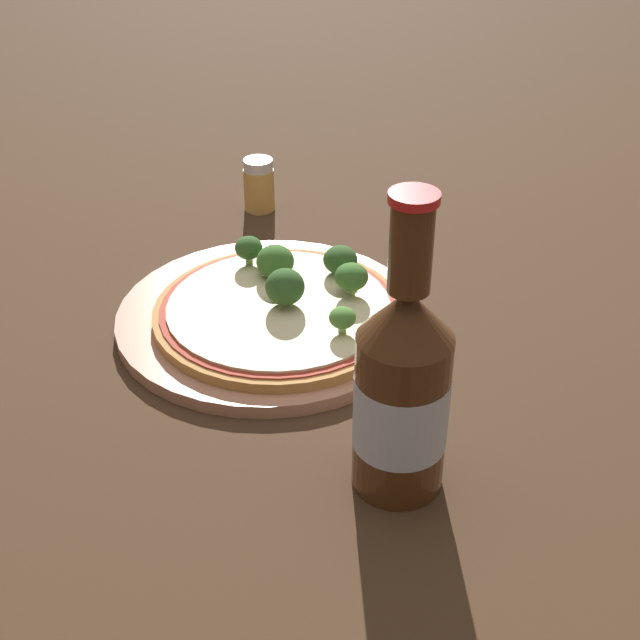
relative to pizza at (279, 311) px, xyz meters
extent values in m
plane|color=#3D2819|center=(-0.03, 0.02, -0.02)|extent=(3.00, 3.00, 0.00)
cylinder|color=tan|center=(-0.01, 0.00, -0.01)|extent=(0.28, 0.28, 0.01)
cylinder|color=#B77F42|center=(0.00, 0.00, 0.00)|extent=(0.23, 0.23, 0.01)
cylinder|color=maroon|center=(0.00, 0.00, 0.00)|extent=(0.21, 0.21, 0.00)
cylinder|color=beige|center=(0.00, 0.00, 0.00)|extent=(0.20, 0.20, 0.00)
cylinder|color=#89A866|center=(-0.08, 0.02, 0.01)|extent=(0.01, 0.01, 0.01)
ellipsoid|color=#2D5123|center=(-0.08, 0.02, 0.02)|extent=(0.03, 0.03, 0.02)
cylinder|color=#89A866|center=(-0.05, 0.03, 0.01)|extent=(0.01, 0.01, 0.01)
ellipsoid|color=#386628|center=(-0.05, 0.03, 0.02)|extent=(0.04, 0.04, 0.03)
cylinder|color=#89A866|center=(0.02, 0.06, 0.01)|extent=(0.01, 0.01, 0.01)
ellipsoid|color=#386628|center=(0.02, 0.06, 0.03)|extent=(0.03, 0.03, 0.02)
cylinder|color=#89A866|center=(-0.01, 0.08, 0.01)|extent=(0.01, 0.01, 0.01)
ellipsoid|color=#2D5123|center=(-0.01, 0.08, 0.02)|extent=(0.03, 0.03, 0.03)
cylinder|color=#89A866|center=(0.07, 0.02, 0.01)|extent=(0.01, 0.01, 0.01)
ellipsoid|color=#477A33|center=(0.07, 0.02, 0.02)|extent=(0.02, 0.02, 0.02)
cylinder|color=#89A866|center=(0.00, 0.01, 0.01)|extent=(0.01, 0.01, 0.01)
ellipsoid|color=#2D5123|center=(0.00, 0.01, 0.03)|extent=(0.03, 0.03, 0.03)
cylinder|color=#472814|center=(0.21, -0.04, 0.04)|extent=(0.07, 0.07, 0.12)
cylinder|color=#B2BCD1|center=(0.21, -0.04, 0.05)|extent=(0.07, 0.07, 0.06)
cone|color=#472814|center=(0.21, -0.04, 0.12)|extent=(0.07, 0.07, 0.04)
cylinder|color=#472814|center=(0.21, -0.04, 0.17)|extent=(0.03, 0.03, 0.06)
cylinder|color=red|center=(0.21, -0.04, 0.20)|extent=(0.03, 0.03, 0.01)
cylinder|color=tan|center=(-0.22, 0.12, 0.01)|extent=(0.03, 0.03, 0.05)
cylinder|color=silver|center=(-0.22, 0.12, 0.04)|extent=(0.03, 0.03, 0.01)
camera|label=1|loc=(0.57, -0.37, 0.43)|focal=50.00mm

